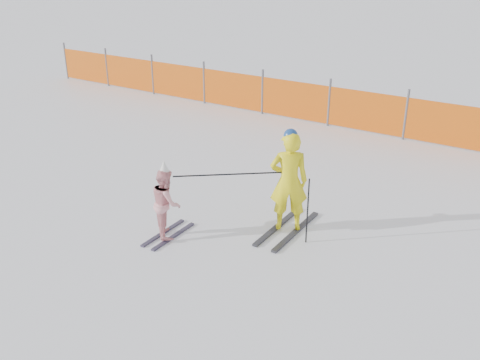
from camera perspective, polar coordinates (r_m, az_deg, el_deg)
name	(u,v)px	position (r m, az deg, el deg)	size (l,w,h in m)	color
ground	(223,249)	(8.48, -1.83, -7.35)	(120.00, 120.00, 0.00)	white
adult	(289,182)	(8.65, 5.23, -0.17)	(0.74, 1.54, 1.78)	black
child	(166,202)	(8.63, -7.87, -2.35)	(0.70, 1.04, 1.34)	black
ski_poles	(259,189)	(8.43, 2.02, -0.95)	(1.93, 1.09, 1.12)	black
safety_fence	(239,91)	(15.43, -0.06, 9.51)	(14.56, 0.06, 1.25)	#595960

